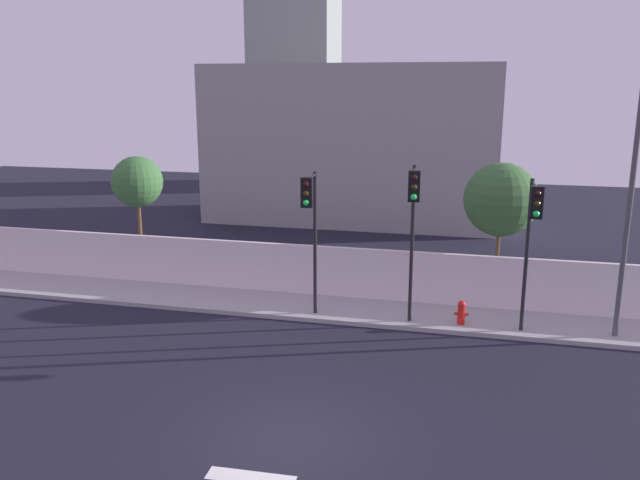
{
  "coord_description": "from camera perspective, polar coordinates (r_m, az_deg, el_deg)",
  "views": [
    {
      "loc": [
        3.65,
        -12.21,
        7.6
      ],
      "look_at": [
        -0.9,
        6.5,
        2.92
      ],
      "focal_mm": 36.2,
      "sensor_mm": 36.0,
      "label": 1
    }
  ],
  "objects": [
    {
      "name": "ground_plane",
      "position": [
        14.84,
        -2.69,
        -17.18
      ],
      "size": [
        80.0,
        80.0,
        0.0
      ],
      "primitive_type": "plane",
      "color": "black"
    },
    {
      "name": "sidewalk",
      "position": [
        22.06,
        3.32,
        -6.32
      ],
      "size": [
        36.0,
        2.4,
        0.15
      ],
      "primitive_type": "cube",
      "color": "#9F9F9F",
      "rests_on": "ground"
    },
    {
      "name": "perimeter_wall",
      "position": [
        22.96,
        3.94,
        -2.95
      ],
      "size": [
        36.0,
        0.18,
        1.8
      ],
      "primitive_type": "cube",
      "color": "silver",
      "rests_on": "sidewalk"
    },
    {
      "name": "traffic_light_left",
      "position": [
        19.42,
        18.22,
        1.15
      ],
      "size": [
        0.34,
        1.78,
        4.74
      ],
      "color": "black",
      "rests_on": "sidewalk"
    },
    {
      "name": "traffic_light_center",
      "position": [
        20.01,
        -0.83,
        2.2
      ],
      "size": [
        0.35,
        1.69,
        4.75
      ],
      "color": "black",
      "rests_on": "sidewalk"
    },
    {
      "name": "traffic_light_right",
      "position": [
        19.51,
        8.23,
        2.33
      ],
      "size": [
        0.36,
        1.58,
        5.04
      ],
      "color": "black",
      "rests_on": "sidewalk"
    },
    {
      "name": "street_lamp_curbside",
      "position": [
        20.49,
        25.99,
        3.35
      ],
      "size": [
        0.71,
        1.78,
        7.34
      ],
      "color": "#4C4C51",
      "rests_on": "sidewalk"
    },
    {
      "name": "fire_hydrant",
      "position": [
        21.06,
        12.39,
        -6.2
      ],
      "size": [
        0.44,
        0.26,
        0.77
      ],
      "color": "red",
      "rests_on": "sidewalk"
    },
    {
      "name": "roadside_tree_leftmost",
      "position": [
        27.08,
        -15.87,
        4.94
      ],
      "size": [
        2.06,
        2.06,
        4.78
      ],
      "color": "brown",
      "rests_on": "ground"
    },
    {
      "name": "roadside_tree_midleft",
      "position": [
        23.65,
        15.71,
        3.44
      ],
      "size": [
        2.62,
        2.62,
        4.93
      ],
      "color": "brown",
      "rests_on": "ground"
    },
    {
      "name": "low_building_distant",
      "position": [
        36.49,
        2.84,
        8.47
      ],
      "size": [
        15.92,
        6.0,
        8.62
      ],
      "primitive_type": "cube",
      "color": "gray",
      "rests_on": "ground"
    },
    {
      "name": "tower_on_skyline",
      "position": [
        49.72,
        -2.26,
        18.06
      ],
      "size": [
        6.01,
        5.0,
        22.84
      ],
      "primitive_type": "cube",
      "color": "gray",
      "rests_on": "ground"
    }
  ]
}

